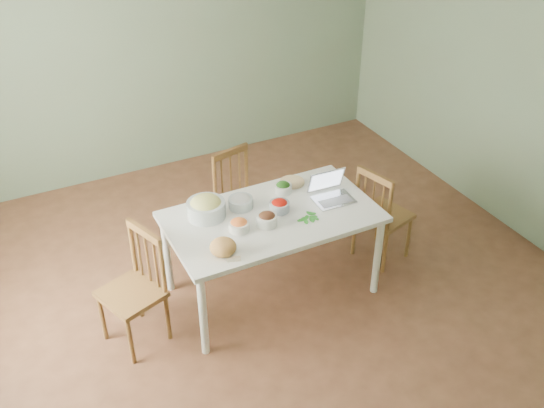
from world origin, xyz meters
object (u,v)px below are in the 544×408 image
bowl_squash (206,207)px  chair_far (243,202)px  dining_table (272,254)px  chair_right (384,213)px  chair_left (131,292)px  laptop (334,189)px  bread_boule (223,247)px

bowl_squash → chair_far: bearing=42.0°
dining_table → chair_right: 1.08m
chair_left → laptop: bearing=69.8°
chair_far → bowl_squash: bowl_squash is taller
dining_table → chair_left: size_ratio=1.74×
chair_left → chair_right: (2.25, 0.02, -0.01)m
dining_table → laptop: size_ratio=5.20×
dining_table → bread_boule: 0.75m
dining_table → laptop: 0.72m
chair_right → chair_left: bearing=75.3°
chair_far → bowl_squash: bearing=-151.3°
chair_far → laptop: bearing=-70.2°
bread_boule → laptop: 1.09m
bread_boule → dining_table: bearing=28.2°
bread_boule → bowl_squash: 0.50m
bread_boule → laptop: size_ratio=0.61×
chair_far → laptop: (0.47, -0.72, 0.41)m
bread_boule → laptop: (1.06, 0.24, 0.04)m
chair_left → chair_far: bearing=100.3°
dining_table → laptop: (0.53, -0.04, 0.49)m
chair_right → bowl_squash: 1.60m
dining_table → chair_right: bearing=-0.7°
chair_right → laptop: (-0.55, -0.03, 0.41)m
dining_table → chair_right: (1.08, -0.01, 0.08)m
chair_right → bread_boule: (-1.61, -0.27, 0.37)m
bread_boule → laptop: laptop is taller
dining_table → chair_far: 0.69m
chair_far → chair_left: size_ratio=0.98×
dining_table → chair_left: (-1.17, -0.03, 0.09)m
laptop → bread_boule: bearing=-164.4°
bread_boule → laptop: bearing=12.7°
chair_far → chair_left: bearing=-163.2°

